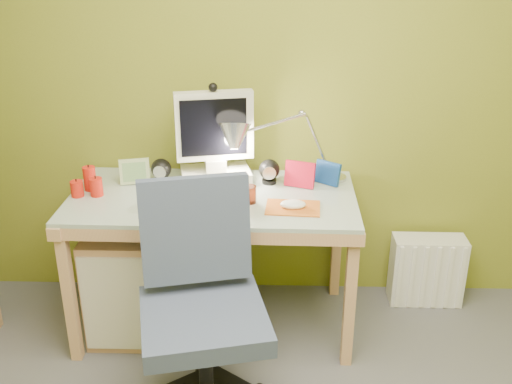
{
  "coord_description": "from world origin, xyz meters",
  "views": [
    {
      "loc": [
        0.07,
        -1.38,
        1.88
      ],
      "look_at": [
        0.0,
        1.0,
        0.85
      ],
      "focal_mm": 42.0,
      "sensor_mm": 36.0,
      "label": 1
    }
  ],
  "objects_px": {
    "monitor": "(214,128)",
    "desk_lamp": "(307,130)",
    "task_chair": "(204,316)",
    "desk": "(215,262)",
    "radiator": "(427,270)"
  },
  "relations": [
    {
      "from": "monitor",
      "to": "desk_lamp",
      "type": "relative_size",
      "value": 1.02
    },
    {
      "from": "desk_lamp",
      "to": "task_chair",
      "type": "relative_size",
      "value": 0.54
    },
    {
      "from": "desk",
      "to": "desk_lamp",
      "type": "height_order",
      "value": "desk_lamp"
    },
    {
      "from": "desk",
      "to": "task_chair",
      "type": "bearing_deg",
      "value": -87.27
    },
    {
      "from": "task_chair",
      "to": "radiator",
      "type": "height_order",
      "value": "task_chair"
    },
    {
      "from": "desk_lamp",
      "to": "desk",
      "type": "bearing_deg",
      "value": -156.51
    },
    {
      "from": "monitor",
      "to": "task_chair",
      "type": "distance_m",
      "value": 0.98
    },
    {
      "from": "task_chair",
      "to": "radiator",
      "type": "distance_m",
      "value": 1.46
    },
    {
      "from": "monitor",
      "to": "desk_lamp",
      "type": "height_order",
      "value": "monitor"
    },
    {
      "from": "desk_lamp",
      "to": "task_chair",
      "type": "xyz_separation_m",
      "value": [
        -0.43,
        -0.83,
        -0.5
      ]
    },
    {
      "from": "desk",
      "to": "monitor",
      "type": "bearing_deg",
      "value": 90.97
    },
    {
      "from": "desk",
      "to": "desk_lamp",
      "type": "relative_size",
      "value": 2.51
    },
    {
      "from": "desk",
      "to": "desk_lamp",
      "type": "bearing_deg",
      "value": 22.78
    },
    {
      "from": "desk_lamp",
      "to": "radiator",
      "type": "height_order",
      "value": "desk_lamp"
    },
    {
      "from": "desk",
      "to": "radiator",
      "type": "distance_m",
      "value": 1.17
    }
  ]
}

